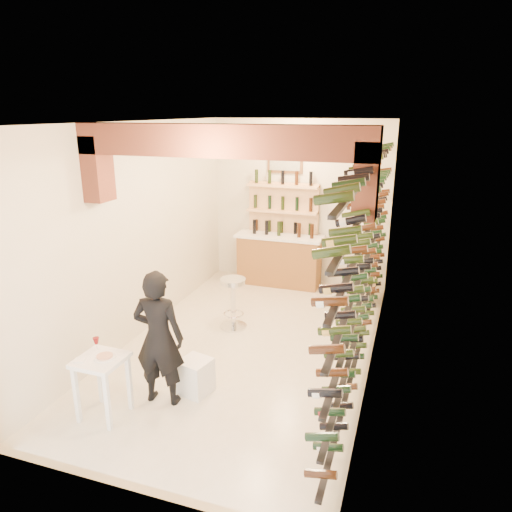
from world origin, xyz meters
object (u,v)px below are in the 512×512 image
Objects in this scene: crate_lower at (360,295)px; chrome_barstool at (233,300)px; wine_rack at (361,255)px; person at (159,338)px; white_stool at (195,376)px; back_counter at (279,258)px; tasting_table at (101,368)px.

chrome_barstool is at bearing -136.52° from crate_lower.
wine_rack is 3.46× the size of person.
chrome_barstool is (-0.21, 1.85, 0.26)m from white_stool.
chrome_barstool is (-1.97, 0.48, -1.07)m from wine_rack.
back_counter is (-1.83, 2.65, -1.02)m from wine_rack.
wine_rack reaches higher than back_counter.
person reaches higher than back_counter.
tasting_table is 4.94m from crate_lower.
white_stool is at bearing -88.97° from back_counter.
wine_rack is 3.43m from tasting_table.
tasting_table is 2.66m from chrome_barstool.
white_stool is 0.53× the size of chrome_barstool.
chrome_barstool is 2.52m from crate_lower.
tasting_table is (-2.54, -2.11, -0.95)m from wine_rack.
tasting_table is 0.54× the size of person.
crate_lower is at bearing 43.48° from chrome_barstool.
back_counter is 1.92× the size of tasting_table.
chrome_barstool is (0.57, 2.59, -0.12)m from tasting_table.
white_stool is at bearing -83.37° from chrome_barstool.
wine_rack is at bearing -85.75° from crate_lower.
tasting_table reaches higher than crate_lower.
person is (-0.24, -4.29, 0.29)m from back_counter.
person is (-2.07, -1.64, -0.72)m from wine_rack.
tasting_table is 1.99× the size of crate_lower.
back_counter is 4.81m from tasting_table.
person is at bearing -116.36° from crate_lower.
white_stool is at bearing -144.09° from person.
person reaches higher than tasting_table.
back_counter reaches higher than white_stool.
person is at bearing 45.74° from tasting_table.
chrome_barstool is at bearing 166.24° from wine_rack.
back_counter is 1.03× the size of person.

